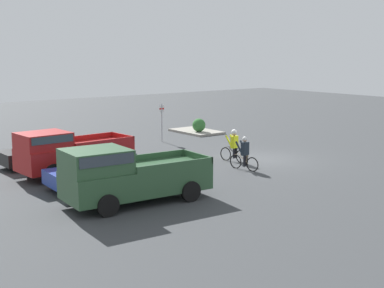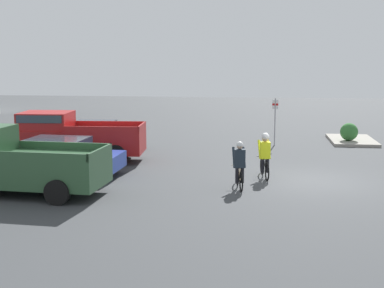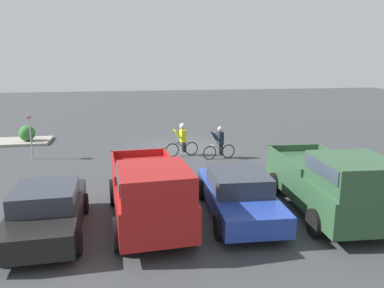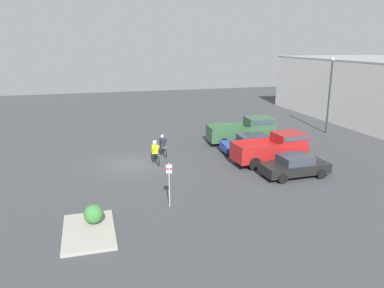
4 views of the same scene
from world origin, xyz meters
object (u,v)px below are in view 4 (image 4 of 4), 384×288
(fire_lane_sign, at_px, (169,181))
(shrub, at_px, (94,214))
(sedan_1, at_px, (295,166))
(lamppost, at_px, (330,90))
(cyclist_1, at_px, (162,145))
(sedan_0, at_px, (252,144))
(pickup_truck_0, at_px, (246,130))
(pickup_truck_1, at_px, (274,148))
(cyclist_0, at_px, (155,151))

(fire_lane_sign, xyz_separation_m, shrub, (1.11, -3.82, -0.84))
(fire_lane_sign, bearing_deg, shrub, -73.73)
(sedan_1, distance_m, lamppost, 13.72)
(cyclist_1, distance_m, fire_lane_sign, 9.20)
(sedan_0, bearing_deg, fire_lane_sign, -46.18)
(pickup_truck_0, relative_size, sedan_0, 1.15)
(pickup_truck_1, distance_m, shrub, 13.95)
(pickup_truck_1, distance_m, sedan_1, 2.85)
(pickup_truck_0, distance_m, sedan_1, 8.38)
(sedan_0, height_order, pickup_truck_1, pickup_truck_1)
(fire_lane_sign, bearing_deg, lamppost, 124.24)
(fire_lane_sign, bearing_deg, cyclist_1, 170.92)
(pickup_truck_1, relative_size, sedan_1, 1.22)
(sedan_1, relative_size, cyclist_0, 2.51)
(pickup_truck_0, height_order, lamppost, lamppost)
(pickup_truck_1, bearing_deg, sedan_0, -172.46)
(pickup_truck_1, xyz_separation_m, lamppost, (-6.89, 9.06, 2.96))
(cyclist_0, height_order, lamppost, lamppost)
(pickup_truck_1, distance_m, cyclist_1, 8.18)
(pickup_truck_0, height_order, pickup_truck_1, pickup_truck_0)
(sedan_1, relative_size, lamppost, 0.62)
(cyclist_0, relative_size, cyclist_1, 1.02)
(fire_lane_sign, distance_m, shrub, 4.07)
(fire_lane_sign, relative_size, lamppost, 0.34)
(shrub, bearing_deg, sedan_1, 105.48)
(cyclist_1, bearing_deg, cyclist_0, -26.94)
(sedan_1, bearing_deg, lamppost, 136.93)
(shrub, bearing_deg, pickup_truck_0, 132.90)
(pickup_truck_1, xyz_separation_m, sedan_1, (2.82, -0.02, -0.41))
(pickup_truck_0, bearing_deg, lamppost, 98.67)
(sedan_1, bearing_deg, fire_lane_sign, -74.87)
(cyclist_0, bearing_deg, pickup_truck_0, 111.98)
(lamppost, height_order, shrub, lamppost)
(sedan_1, bearing_deg, sedan_0, -176.43)
(pickup_truck_1, bearing_deg, lamppost, 127.24)
(cyclist_0, bearing_deg, pickup_truck_1, 74.80)
(pickup_truck_1, bearing_deg, fire_lane_sign, -59.16)
(pickup_truck_0, xyz_separation_m, sedan_0, (2.77, -0.63, -0.40))
(sedan_1, height_order, shrub, sedan_1)
(cyclist_0, bearing_deg, lamppost, 105.35)
(pickup_truck_1, bearing_deg, shrub, -63.28)
(pickup_truck_1, relative_size, lamppost, 0.76)
(sedan_0, bearing_deg, sedan_1, 3.57)
(sedan_1, xyz_separation_m, cyclist_1, (-6.73, -7.16, 0.10))
(pickup_truck_1, xyz_separation_m, cyclist_0, (-2.19, -8.06, -0.23))
(sedan_0, bearing_deg, pickup_truck_1, 7.54)
(shrub, bearing_deg, cyclist_0, 152.54)
(sedan_0, height_order, sedan_1, sedan_0)
(cyclist_0, relative_size, fire_lane_sign, 0.72)
(pickup_truck_0, relative_size, pickup_truck_1, 1.06)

